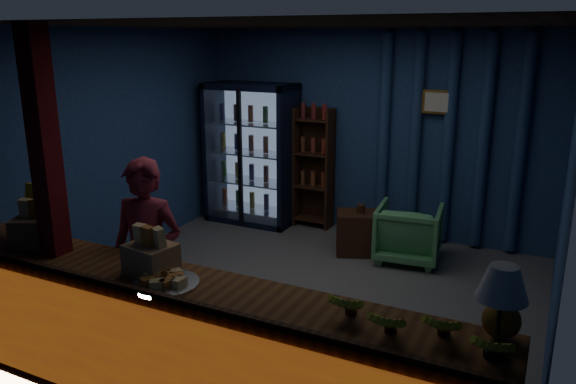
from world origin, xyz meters
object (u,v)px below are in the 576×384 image
at_px(pastry_tray, 166,282).
at_px(table_lamp, 503,286).
at_px(shopkeeper, 148,260).
at_px(green_chair, 409,233).

distance_m(pastry_tray, table_lamp, 2.05).
bearing_deg(shopkeeper, pastry_tray, -54.56).
bearing_deg(pastry_tray, green_chair, 77.81).
bearing_deg(table_lamp, pastry_tray, -178.09).
bearing_deg(green_chair, table_lamp, 104.52).
xyz_separation_m(shopkeeper, pastry_tray, (0.62, -0.55, 0.16)).
relative_size(green_chair, table_lamp, 1.46).
xyz_separation_m(shopkeeper, green_chair, (1.36, 2.85, -0.48)).
distance_m(green_chair, table_lamp, 3.70).
relative_size(shopkeeper, table_lamp, 3.26).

